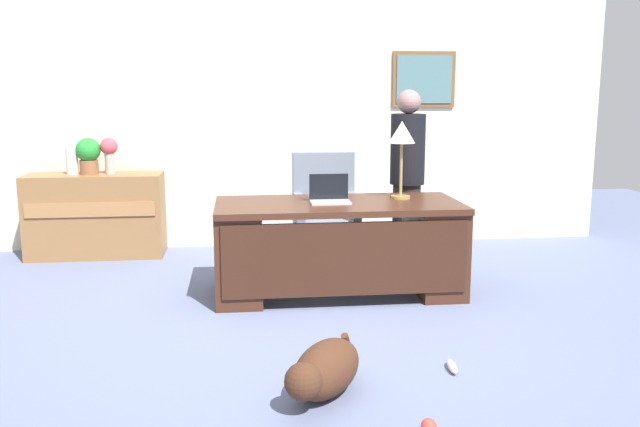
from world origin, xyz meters
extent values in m
plane|color=slate|center=(0.00, 0.00, 0.00)|extent=(12.00, 12.00, 0.00)
cube|color=beige|center=(0.00, 2.60, 1.35)|extent=(7.00, 0.12, 2.70)
cube|color=brown|center=(1.51, 2.52, 1.77)|extent=(0.68, 0.03, 0.58)
cube|color=slate|center=(1.51, 2.50, 1.77)|extent=(0.60, 0.01, 0.50)
cube|color=#422316|center=(0.33, 0.71, 0.74)|extent=(1.99, 0.89, 0.05)
cube|color=#422316|center=(-0.48, 0.71, 0.36)|extent=(0.36, 0.83, 0.71)
cube|color=#422316|center=(1.14, 0.71, 0.36)|extent=(0.36, 0.83, 0.71)
cube|color=#381E13|center=(0.33, 0.29, 0.39)|extent=(1.89, 0.04, 0.57)
cube|color=olive|center=(-1.91, 2.25, 0.42)|extent=(1.33, 0.48, 0.83)
cube|color=#A16F40|center=(-1.91, 2.00, 0.52)|extent=(1.23, 0.02, 0.14)
cube|color=slate|center=(0.35, 1.63, 0.37)|extent=(0.60, 0.58, 0.18)
cylinder|color=black|center=(0.35, 1.63, 0.14)|extent=(0.10, 0.10, 0.28)
cylinder|color=black|center=(0.35, 1.63, 0.03)|extent=(0.52, 0.52, 0.05)
cube|color=slate|center=(0.35, 1.87, 0.76)|extent=(0.60, 0.12, 0.60)
cube|color=slate|center=(0.09, 1.63, 0.57)|extent=(0.08, 0.50, 0.22)
cube|color=slate|center=(0.61, 1.63, 0.57)|extent=(0.08, 0.50, 0.22)
cylinder|color=#262323|center=(1.08, 1.46, 0.40)|extent=(0.26, 0.26, 0.80)
cylinder|color=black|center=(1.08, 1.46, 1.12)|extent=(0.32, 0.32, 0.64)
sphere|color=gray|center=(1.08, 1.46, 1.55)|extent=(0.22, 0.22, 0.22)
ellipsoid|color=#472819|center=(0.00, -1.17, 0.15)|extent=(0.56, 0.64, 0.30)
sphere|color=#472819|center=(-0.15, -1.41, 0.19)|extent=(0.20, 0.20, 0.20)
cylinder|color=#472819|center=(0.16, -0.93, 0.17)|extent=(0.12, 0.15, 0.21)
cube|color=#B2B5BA|center=(0.26, 0.68, 0.77)|extent=(0.32, 0.22, 0.01)
cube|color=black|center=(0.26, 0.78, 0.88)|extent=(0.32, 0.01, 0.21)
cylinder|color=#9E8447|center=(0.88, 0.84, 0.77)|extent=(0.16, 0.16, 0.02)
cylinder|color=#9E8447|center=(0.88, 0.84, 1.01)|extent=(0.02, 0.02, 0.44)
cone|color=silver|center=(0.88, 0.84, 1.32)|extent=(0.22, 0.22, 0.18)
cylinder|color=#ADA3A0|center=(-1.74, 2.25, 0.93)|extent=(0.09, 0.09, 0.20)
sphere|color=#C44854|center=(-1.74, 2.25, 1.11)|extent=(0.17, 0.17, 0.17)
cylinder|color=silver|center=(-2.11, 2.25, 0.97)|extent=(0.12, 0.12, 0.27)
cylinder|color=brown|center=(-1.95, 2.25, 0.90)|extent=(0.18, 0.18, 0.14)
sphere|color=#278E33|center=(-1.95, 2.25, 1.07)|extent=(0.24, 0.24, 0.24)
sphere|color=#E53F33|center=(0.44, -1.66, 0.04)|extent=(0.08, 0.08, 0.08)
ellipsoid|color=beige|center=(0.79, -0.94, 0.03)|extent=(0.07, 0.20, 0.05)
camera|label=1|loc=(-0.45, -4.68, 1.68)|focal=38.20mm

